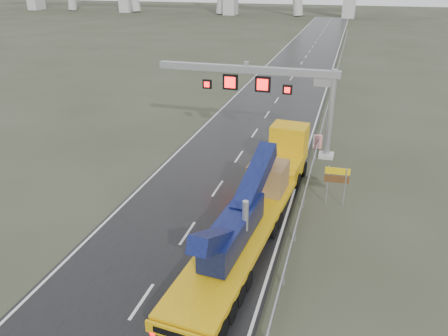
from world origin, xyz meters
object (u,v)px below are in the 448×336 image
(striped_barrier, at_px, (317,142))
(exit_sign_pair, at_px, (337,179))
(heavy_haul_truck, at_px, (262,191))
(sign_gantry, at_px, (272,86))

(striped_barrier, bearing_deg, exit_sign_pair, -102.30)
(heavy_haul_truck, relative_size, exit_sign_pair, 7.39)
(heavy_haul_truck, distance_m, exit_sign_pair, 5.15)
(heavy_haul_truck, bearing_deg, exit_sign_pair, 38.47)
(sign_gantry, bearing_deg, exit_sign_pair, -53.61)
(sign_gantry, xyz_separation_m, exit_sign_pair, (5.89, -7.99, -3.75))
(heavy_haul_truck, bearing_deg, sign_gantry, 103.16)
(heavy_haul_truck, distance_m, striped_barrier, 12.95)
(exit_sign_pair, distance_m, striped_barrier, 10.11)
(heavy_haul_truck, bearing_deg, striped_barrier, 84.52)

